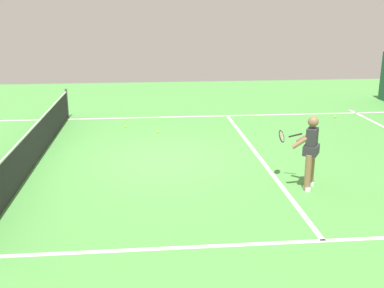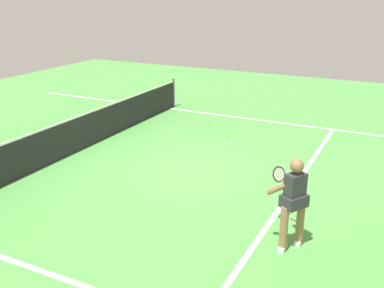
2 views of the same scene
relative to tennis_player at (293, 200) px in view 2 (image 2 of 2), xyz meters
The scene contains 8 objects.
ground_plane 3.87m from the tennis_player, 52.87° to the left, with size 25.21×25.21×0.00m, color #4C9342.
service_line_marking 2.48m from the tennis_player, 13.08° to the left, with size 9.24×0.10×0.01m, color white.
sideline_left_marking 3.90m from the tennis_player, 127.93° to the left, with size 0.10×17.39×0.01m, color white.
sideline_right_marking 7.57m from the tennis_player, 23.56° to the left, with size 0.10×17.39×0.01m, color white.
court_net 6.53m from the tennis_player, 69.55° to the left, with size 9.92×0.08×1.00m.
tennis_player is the anchor object (origin of this frame).
tennis_ball_near 5.73m from the tennis_player, 32.41° to the left, with size 0.07×0.07×0.07m, color #D1E533.
tennis_ball_mid 6.97m from the tennis_player, 35.89° to the left, with size 0.07×0.07×0.07m, color #D1E533.
Camera 2 is at (-8.80, -4.47, 4.04)m, focal length 42.52 mm.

